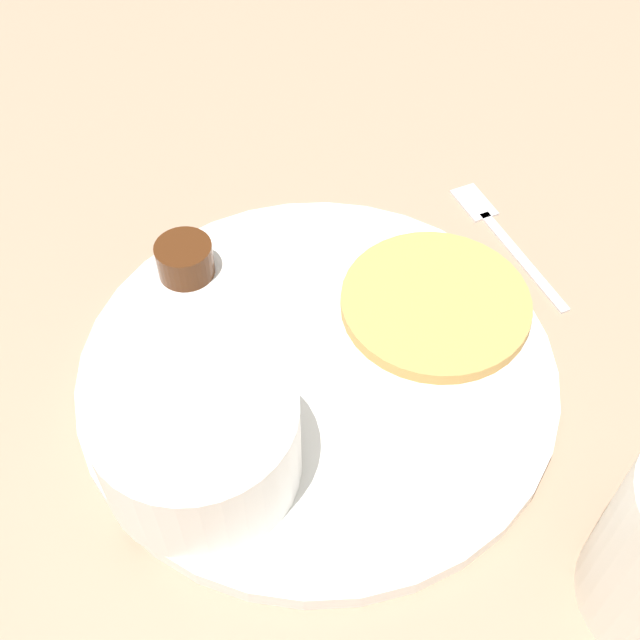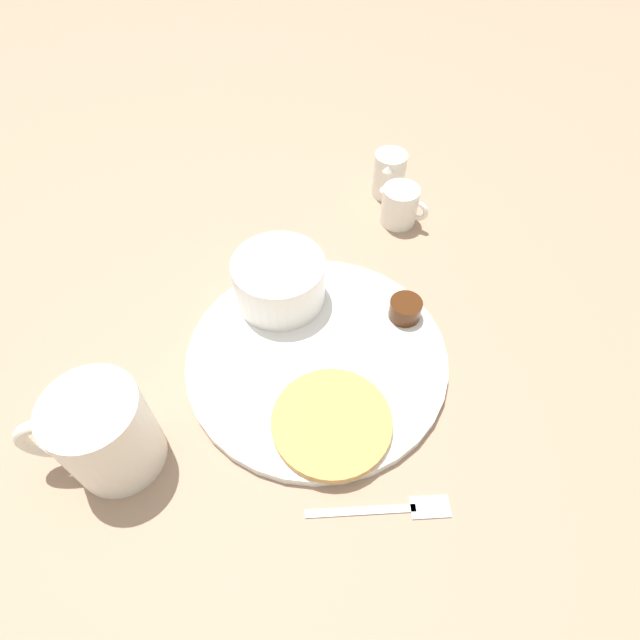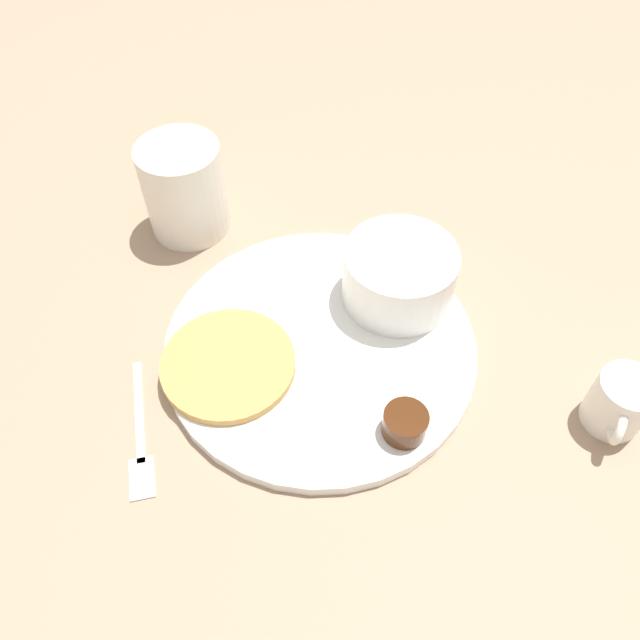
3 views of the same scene
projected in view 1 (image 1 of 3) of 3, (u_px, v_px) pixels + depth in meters
ground_plane at (318, 376)px, 0.49m from camera, size 4.00×4.00×0.00m
plate at (318, 370)px, 0.48m from camera, size 0.29×0.29×0.01m
pancake_stack at (435, 303)px, 0.50m from camera, size 0.12×0.12×0.01m
bowl at (198, 437)px, 0.41m from camera, size 0.11×0.11×0.06m
syrup_cup at (185, 259)px, 0.52m from camera, size 0.04×0.04×0.02m
butter_ramekin at (153, 456)px, 0.42m from camera, size 0.04×0.04×0.04m
fork at (498, 229)px, 0.57m from camera, size 0.11×0.09×0.00m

